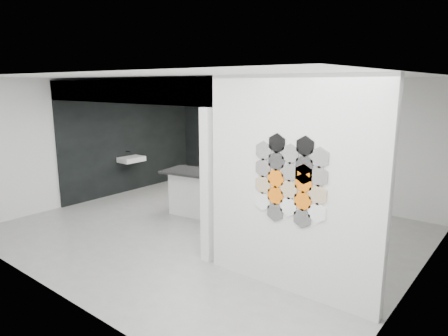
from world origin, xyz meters
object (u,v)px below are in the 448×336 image
at_px(partition_panel, 291,187).
at_px(wall_basin, 132,159).
at_px(glass_vase, 294,140).
at_px(kettle, 282,139).
at_px(bottle_dark, 229,134).
at_px(glass_bowl, 294,141).
at_px(stockpot, 207,132).
at_px(kitchen_island, 208,193).
at_px(utensil_cup, 222,134).

height_order(partition_panel, wall_basin, partition_panel).
bearing_deg(glass_vase, wall_basin, -148.65).
bearing_deg(kettle, bottle_dark, -158.09).
height_order(kettle, glass_bowl, kettle).
xyz_separation_m(stockpot, bottle_dark, (0.77, 0.00, -0.01)).
height_order(stockpot, glass_vase, stockpot).
height_order(wall_basin, kitchen_island, kitchen_island).
xyz_separation_m(kitchen_island, glass_bowl, (0.70, 2.28, 0.89)).
xyz_separation_m(glass_bowl, utensil_cup, (-2.18, 0.00, -0.00)).
xyz_separation_m(wall_basin, glass_vase, (3.39, 2.07, 0.55)).
distance_m(partition_panel, stockpot, 6.14).
relative_size(partition_panel, kitchen_island, 1.48).
bearing_deg(partition_panel, bottle_dark, 136.00).
xyz_separation_m(kettle, glass_vase, (0.32, 0.00, 0.00)).
height_order(partition_panel, stockpot, partition_panel).
distance_m(wall_basin, bottle_dark, 2.59).
height_order(wall_basin, bottle_dark, bottle_dark).
bearing_deg(glass_bowl, stockpot, 180.00).
bearing_deg(kettle, partition_panel, -36.29).
xyz_separation_m(partition_panel, kettle, (-2.40, 3.87, -0.00)).
bearing_deg(glass_bowl, glass_vase, 0.00).
bearing_deg(stockpot, kettle, 0.00).
distance_m(stockpot, utensil_cup, 0.52).
xyz_separation_m(kitchen_island, bottle_dark, (-1.23, 2.28, 0.91)).
height_order(partition_panel, bottle_dark, partition_panel).
distance_m(partition_panel, wall_basin, 5.78).
height_order(partition_panel, utensil_cup, partition_panel).
bearing_deg(wall_basin, glass_vase, 31.35).
relative_size(kettle, utensil_cup, 1.77).
distance_m(wall_basin, utensil_cup, 2.45).
bearing_deg(kettle, glass_vase, 21.91).
distance_m(wall_basin, stockpot, 2.25).
bearing_deg(glass_vase, glass_bowl, 0.00).
distance_m(wall_basin, glass_vase, 4.01).
relative_size(glass_vase, utensil_cup, 1.53).
relative_size(kettle, glass_bowl, 1.20).
xyz_separation_m(partition_panel, stockpot, (-4.78, 3.87, -0.00)).
height_order(kettle, bottle_dark, kettle).
xyz_separation_m(partition_panel, utensil_cup, (-4.26, 3.87, -0.03)).
relative_size(kitchen_island, glass_bowl, 12.84).
relative_size(glass_bowl, glass_vase, 0.96).
distance_m(partition_panel, glass_bowl, 4.39).
xyz_separation_m(wall_basin, stockpot, (0.69, 2.07, 0.55)).
distance_m(stockpot, kettle, 2.38).
height_order(wall_basin, glass_vase, glass_vase).
bearing_deg(glass_bowl, bottle_dark, 180.00).
distance_m(stockpot, bottle_dark, 0.77).
bearing_deg(kitchen_island, utensil_cup, 113.17).
distance_m(bottle_dark, utensil_cup, 0.26).
height_order(kettle, glass_vase, glass_vase).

